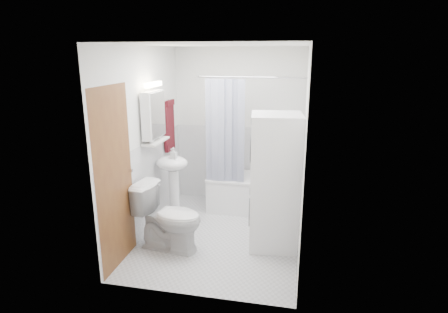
% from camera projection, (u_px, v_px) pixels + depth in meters
% --- Properties ---
extents(floor, '(2.60, 2.60, 0.00)m').
position_uv_depth(floor, '(221.00, 235.00, 4.92)').
color(floor, silver).
rests_on(floor, ground).
extents(room_walls, '(2.60, 2.60, 2.60)m').
position_uv_depth(room_walls, '(221.00, 123.00, 4.52)').
color(room_walls, white).
rests_on(room_walls, ground).
extents(wainscot, '(1.98, 2.58, 2.58)m').
position_uv_depth(wainscot, '(226.00, 184.00, 5.04)').
color(wainscot, white).
rests_on(wainscot, ground).
extents(door, '(0.05, 2.00, 2.00)m').
position_uv_depth(door, '(131.00, 170.00, 4.32)').
color(door, brown).
rests_on(door, ground).
extents(bathtub, '(1.36, 0.64, 0.52)m').
position_uv_depth(bathtub, '(254.00, 192.00, 5.65)').
color(bathtub, white).
rests_on(bathtub, ground).
extents(tub_spout, '(0.04, 0.12, 0.04)m').
position_uv_depth(tub_spout, '(270.00, 152.00, 5.78)').
color(tub_spout, silver).
rests_on(tub_spout, room_walls).
extents(curtain_rod, '(1.54, 0.02, 0.02)m').
position_uv_depth(curtain_rod, '(254.00, 77.00, 4.95)').
color(curtain_rod, silver).
rests_on(curtain_rod, room_walls).
extents(shower_curtain, '(0.55, 0.02, 1.45)m').
position_uv_depth(shower_curtain, '(225.00, 132.00, 5.22)').
color(shower_curtain, '#151D4C').
rests_on(shower_curtain, curtain_rod).
extents(sink, '(0.44, 0.37, 1.04)m').
position_uv_depth(sink, '(173.00, 173.00, 5.17)').
color(sink, white).
rests_on(sink, ground).
extents(medicine_cabinet, '(0.13, 0.50, 0.71)m').
position_uv_depth(medicine_cabinet, '(154.00, 113.00, 4.77)').
color(medicine_cabinet, white).
rests_on(medicine_cabinet, room_walls).
extents(shelf, '(0.18, 0.54, 0.02)m').
position_uv_depth(shelf, '(156.00, 141.00, 4.87)').
color(shelf, silver).
rests_on(shelf, room_walls).
extents(shower_caddy, '(0.22, 0.06, 0.02)m').
position_uv_depth(shower_caddy, '(274.00, 132.00, 5.67)').
color(shower_caddy, silver).
rests_on(shower_caddy, room_walls).
extents(towel, '(0.07, 0.31, 0.76)m').
position_uv_depth(towel, '(169.00, 125.00, 5.47)').
color(towel, '#4C0A1A').
rests_on(towel, room_walls).
extents(washer_dryer, '(0.65, 0.64, 1.64)m').
position_uv_depth(washer_dryer, '(275.00, 182.00, 4.48)').
color(washer_dryer, white).
rests_on(washer_dryer, ground).
extents(toilet, '(0.87, 0.56, 0.80)m').
position_uv_depth(toilet, '(169.00, 218.00, 4.50)').
color(toilet, white).
rests_on(toilet, ground).
extents(soap_pump, '(0.08, 0.17, 0.08)m').
position_uv_depth(soap_pump, '(174.00, 157.00, 5.04)').
color(soap_pump, gray).
rests_on(soap_pump, sink).
extents(shelf_bottle, '(0.07, 0.18, 0.07)m').
position_uv_depth(shelf_bottle, '(151.00, 140.00, 4.72)').
color(shelf_bottle, gray).
rests_on(shelf_bottle, shelf).
extents(shelf_cup, '(0.10, 0.09, 0.10)m').
position_uv_depth(shelf_cup, '(159.00, 135.00, 4.97)').
color(shelf_cup, gray).
rests_on(shelf_cup, shelf).
extents(shampoo_a, '(0.13, 0.17, 0.13)m').
position_uv_depth(shampoo_a, '(261.00, 127.00, 5.69)').
color(shampoo_a, gray).
rests_on(shampoo_a, shower_caddy).
extents(shampoo_b, '(0.08, 0.21, 0.08)m').
position_uv_depth(shampoo_b, '(269.00, 129.00, 5.68)').
color(shampoo_b, navy).
rests_on(shampoo_b, shower_caddy).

